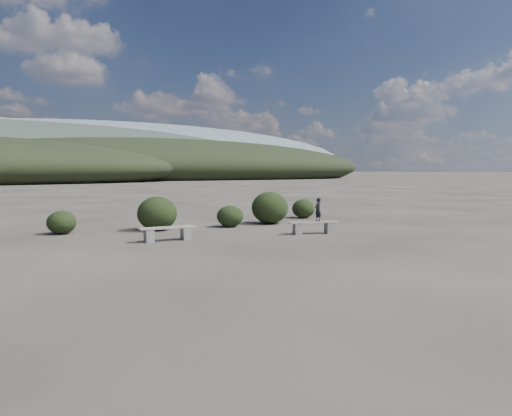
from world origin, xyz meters
TOP-DOWN VIEW (x-y plane):
  - ground at (0.00, 0.00)m, footprint 1200.00×1200.00m
  - bench_left at (-2.11, 5.38)m, footprint 1.84×0.43m
  - bench_right at (2.98, 4.48)m, footprint 1.83×0.85m
  - seated_person at (3.14, 4.43)m, footprint 0.35×0.28m
  - shrub_a at (-4.76, 8.94)m, footprint 1.01×1.01m
  - shrub_b at (-1.46, 8.30)m, footprint 1.49×1.49m
  - shrub_c at (1.44, 7.94)m, footprint 1.07×1.07m
  - shrub_d at (3.44, 8.17)m, footprint 1.55×1.55m
  - shrub_e at (6.14, 9.52)m, footprint 1.07×1.07m

SIDE VIEW (x-z plane):
  - ground at x=0.00m, z-range 0.00..0.00m
  - bench_right at x=2.98m, z-range 0.05..0.50m
  - bench_left at x=-2.11m, z-range 0.05..0.51m
  - shrub_a at x=-4.76m, z-range 0.00..0.83m
  - shrub_c at x=1.44m, z-range 0.00..0.85m
  - shrub_e at x=6.14m, z-range 0.00..0.89m
  - shrub_b at x=-1.46m, z-range 0.00..1.27m
  - shrub_d at x=3.44m, z-range 0.00..1.35m
  - seated_person at x=3.14m, z-range 0.45..1.28m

